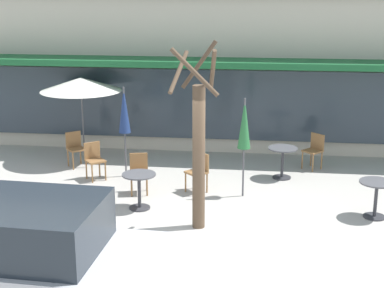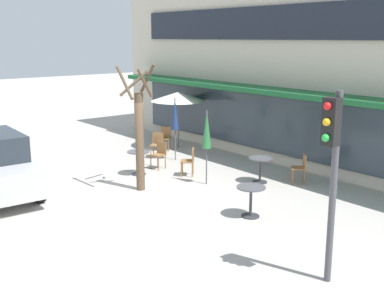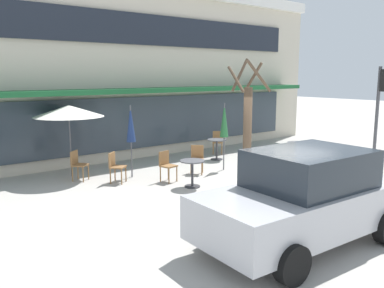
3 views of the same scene
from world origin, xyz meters
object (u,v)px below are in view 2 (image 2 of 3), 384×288
at_px(cafe_table_near_wall, 251,196).
at_px(cafe_chair_0, 301,166).
at_px(traffic_light_pole, 332,157).
at_px(street_tree, 139,134).
at_px(cafe_table_by_tree, 260,166).
at_px(cafe_chair_2, 165,137).
at_px(patio_umbrella_cream_folded, 175,114).
at_px(patio_umbrella_corner_open, 207,130).
at_px(cafe_table_streetside, 139,159).
at_px(patio_umbrella_green_folded, 178,97).
at_px(cafe_chair_1, 190,159).
at_px(cafe_chair_3, 157,143).
at_px(cafe_chair_4, 160,153).

bearing_deg(cafe_table_near_wall, cafe_chair_0, 107.18).
bearing_deg(traffic_light_pole, street_tree, 176.38).
bearing_deg(cafe_table_by_tree, cafe_chair_2, 176.47).
bearing_deg(patio_umbrella_cream_folded, patio_umbrella_corner_open, -19.80).
distance_m(cafe_table_streetside, cafe_chair_0, 4.99).
height_order(patio_umbrella_cream_folded, cafe_chair_0, patio_umbrella_cream_folded).
height_order(patio_umbrella_green_folded, cafe_chair_2, patio_umbrella_green_folded).
relative_size(cafe_table_streetside, cafe_table_by_tree, 1.00).
xyz_separation_m(cafe_table_streetside, cafe_chair_1, (1.12, 1.17, 0.01)).
bearing_deg(cafe_table_by_tree, street_tree, -118.23).
height_order(patio_umbrella_cream_folded, cafe_chair_3, patio_umbrella_cream_folded).
bearing_deg(street_tree, cafe_table_near_wall, 14.34).
distance_m(cafe_table_near_wall, traffic_light_pole, 3.77).
distance_m(cafe_chair_3, street_tree, 3.92).
bearing_deg(cafe_chair_2, cafe_table_near_wall, -20.19).
bearing_deg(traffic_light_pole, cafe_table_near_wall, 156.97).
height_order(cafe_table_streetside, traffic_light_pole, traffic_light_pole).
bearing_deg(patio_umbrella_cream_folded, cafe_chair_3, -157.96).
bearing_deg(street_tree, cafe_table_streetside, 148.75).
bearing_deg(cafe_table_streetside, patio_umbrella_cream_folded, 110.45).
distance_m(cafe_chair_0, traffic_light_pole, 6.23).
xyz_separation_m(patio_umbrella_green_folded, cafe_chair_1, (3.29, -2.09, -1.50)).
bearing_deg(street_tree, patio_umbrella_corner_open, 66.11).
bearing_deg(cafe_table_by_tree, cafe_chair_1, -148.08).
distance_m(cafe_table_by_tree, traffic_light_pole, 6.26).
bearing_deg(street_tree, cafe_chair_1, 95.78).
distance_m(patio_umbrella_corner_open, cafe_chair_1, 1.49).
xyz_separation_m(cafe_chair_2, street_tree, (3.53, -3.46, 1.09)).
xyz_separation_m(cafe_table_streetside, patio_umbrella_cream_folded, (-0.76, 2.03, 1.11)).
height_order(cafe_table_near_wall, patio_umbrella_corner_open, patio_umbrella_corner_open).
distance_m(cafe_chair_3, traffic_light_pole, 9.92).
height_order(patio_umbrella_corner_open, cafe_chair_1, patio_umbrella_corner_open).
bearing_deg(cafe_table_streetside, patio_umbrella_green_folded, 123.67).
distance_m(cafe_table_by_tree, patio_umbrella_green_folded, 5.47).
bearing_deg(patio_umbrella_green_folded, traffic_light_pole, -24.06).
height_order(patio_umbrella_corner_open, traffic_light_pole, traffic_light_pole).
bearing_deg(cafe_chair_0, cafe_table_near_wall, -72.82).
height_order(cafe_chair_4, traffic_light_pole, traffic_light_pole).
height_order(cafe_table_near_wall, cafe_chair_3, cafe_chair_3).
relative_size(cafe_table_near_wall, cafe_chair_1, 0.85).
height_order(cafe_chair_2, cafe_chair_4, same).
height_order(patio_umbrella_green_folded, traffic_light_pole, traffic_light_pole).
bearing_deg(cafe_chair_3, cafe_table_streetside, -50.13).
relative_size(cafe_chair_0, traffic_light_pole, 0.26).
xyz_separation_m(patio_umbrella_cream_folded, cafe_chair_0, (4.58, 1.18, -1.10)).
distance_m(patio_umbrella_cream_folded, cafe_chair_0, 4.85).
distance_m(patio_umbrella_corner_open, street_tree, 1.96).
relative_size(cafe_table_streetside, cafe_chair_2, 0.85).
distance_m(cafe_table_near_wall, cafe_table_streetside, 4.79).
bearing_deg(cafe_chair_2, cafe_chair_0, 5.13).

